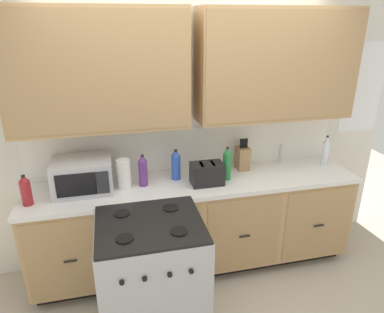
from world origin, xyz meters
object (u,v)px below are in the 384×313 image
object	(u,v)px
stove_range	(152,277)
bottle_violet	(143,171)
bottle_clear	(326,151)
bottle_red	(26,190)
knife_block	(243,158)
toaster	(207,174)
bottle_blue	(176,165)
microwave	(83,175)
bottle_green	(227,164)
paper_towel_roll	(124,174)

from	to	relation	value
stove_range	bottle_violet	bearing A→B (deg)	87.48
bottle_clear	bottle_red	world-z (taller)	bottle_clear
knife_block	bottle_clear	xyz separation A→B (m)	(0.82, -0.10, 0.03)
toaster	bottle_blue	size ratio (longest dim) A/B	1.00
toaster	bottle_clear	distance (m)	1.25
microwave	toaster	size ratio (longest dim) A/B	1.71
toaster	bottle_green	xyz separation A→B (m)	(0.20, 0.05, 0.05)
stove_range	toaster	bearing A→B (deg)	44.06
stove_range	bottle_red	size ratio (longest dim) A/B	3.79
knife_block	bottle_clear	world-z (taller)	knife_block
toaster	paper_towel_roll	world-z (taller)	paper_towel_roll
microwave	knife_block	size ratio (longest dim) A/B	1.55
stove_range	microwave	distance (m)	1.01
stove_range	bottle_green	xyz separation A→B (m)	(0.77, 0.61, 0.60)
paper_towel_roll	microwave	bearing A→B (deg)	174.51
knife_block	bottle_blue	xyz separation A→B (m)	(-0.66, -0.07, 0.02)
knife_block	bottle_green	bearing A→B (deg)	-140.15
stove_range	bottle_clear	bearing A→B (deg)	20.91
toaster	knife_block	xyz separation A→B (m)	(0.42, 0.23, 0.02)
microwave	knife_block	world-z (taller)	knife_block
toaster	bottle_green	size ratio (longest dim) A/B	0.91
bottle_blue	bottle_green	bearing A→B (deg)	-13.81
microwave	paper_towel_roll	bearing A→B (deg)	-5.49
microwave	bottle_green	xyz separation A→B (m)	(1.24, -0.06, 0.01)
stove_range	bottle_violet	distance (m)	0.88
bottle_clear	bottle_green	xyz separation A→B (m)	(-1.04, -0.09, 0.00)
paper_towel_roll	bottle_blue	distance (m)	0.47
stove_range	paper_towel_roll	bearing A→B (deg)	101.88
bottle_blue	stove_range	bearing A→B (deg)	-114.71
microwave	bottle_blue	size ratio (longest dim) A/B	1.72
knife_block	bottle_red	distance (m)	1.90
bottle_green	paper_towel_roll	bearing A→B (deg)	178.00
microwave	bottle_green	distance (m)	1.24
microwave	bottle_green	size ratio (longest dim) A/B	1.56
paper_towel_roll	bottle_red	size ratio (longest dim) A/B	1.04
microwave	bottle_blue	bearing A→B (deg)	3.23
bottle_red	paper_towel_roll	bearing A→B (deg)	8.72
paper_towel_roll	bottle_green	xyz separation A→B (m)	(0.91, -0.03, 0.02)
paper_towel_roll	bottle_violet	distance (m)	0.16
knife_block	bottle_red	xyz separation A→B (m)	(-1.88, -0.27, 0.01)
bottle_clear	bottle_red	bearing A→B (deg)	-176.38
stove_range	bottle_green	world-z (taller)	bottle_green
paper_towel_roll	bottle_clear	bearing A→B (deg)	1.64
bottle_violet	bottle_green	bearing A→B (deg)	-3.44
bottle_green	microwave	bearing A→B (deg)	177.05
stove_range	bottle_blue	bearing A→B (deg)	65.29
bottle_violet	bottle_green	world-z (taller)	bottle_green
toaster	stove_range	bearing A→B (deg)	-135.94
bottle_green	bottle_red	size ratio (longest dim) A/B	1.23
paper_towel_roll	bottle_blue	world-z (taller)	bottle_blue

